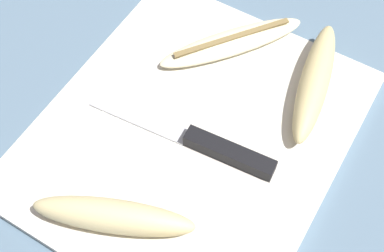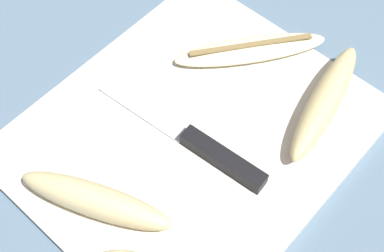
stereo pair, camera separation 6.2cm
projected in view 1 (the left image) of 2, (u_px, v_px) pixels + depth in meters
The scene contains 6 objects.
ground_plane at pixel (192, 136), 0.64m from camera, with size 4.00×4.00×0.00m, color slate.
cutting_board at pixel (192, 133), 0.64m from camera, with size 0.40×0.34×0.01m.
knife at pixel (213, 146), 0.61m from camera, with size 0.04×0.24×0.02m.
banana_bright_far at pixel (232, 42), 0.69m from camera, with size 0.18×0.15×0.02m.
banana_mellow_near at pixel (113, 216), 0.55m from camera, with size 0.10×0.17×0.04m.
banana_spotted_left at pixel (315, 81), 0.65m from camera, with size 0.19×0.07×0.04m.
Camera 1 is at (-0.28, -0.17, 0.55)m, focal length 50.00 mm.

